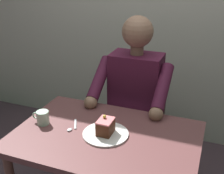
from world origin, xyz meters
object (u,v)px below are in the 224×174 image
object	(u,v)px
coffee_cup	(42,117)
dessert_spoon	(72,127)
dining_table	(106,148)
cake_slice	(106,126)
chair	(138,114)
seated_person	(132,104)

from	to	relation	value
coffee_cup	dessert_spoon	xyz separation A→B (m)	(-0.19, -0.02, -0.04)
dining_table	dessert_spoon	distance (m)	0.23
cake_slice	coffee_cup	bearing A→B (deg)	3.35
dining_table	dessert_spoon	size ratio (longest dim) A/B	7.36
chair	coffee_cup	size ratio (longest dim) A/B	8.31
cake_slice	coffee_cup	xyz separation A→B (m)	(0.39, 0.02, -0.01)
cake_slice	chair	bearing A→B (deg)	-90.03
dining_table	chair	world-z (taller)	chair
dining_table	coffee_cup	bearing A→B (deg)	3.19
cake_slice	dessert_spoon	xyz separation A→B (m)	(0.21, 0.00, -0.05)
coffee_cup	dessert_spoon	distance (m)	0.19
chair	dessert_spoon	bearing A→B (deg)	72.78
dining_table	coffee_cup	world-z (taller)	coffee_cup
dessert_spoon	dining_table	bearing A→B (deg)	-179.59
seated_person	dessert_spoon	xyz separation A→B (m)	(0.21, 0.50, 0.05)
seated_person	coffee_cup	bearing A→B (deg)	53.09
chair	cake_slice	size ratio (longest dim) A/B	8.64
dining_table	chair	size ratio (longest dim) A/B	1.14
chair	seated_person	world-z (taller)	seated_person
seated_person	cake_slice	bearing A→B (deg)	89.96
coffee_cup	dessert_spoon	size ratio (longest dim) A/B	0.78
chair	seated_person	xyz separation A→B (m)	(0.00, 0.17, 0.17)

